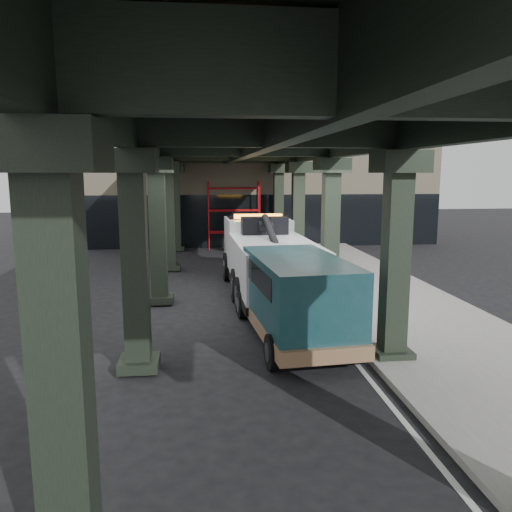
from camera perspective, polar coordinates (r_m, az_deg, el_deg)
ground at (r=15.89m, az=0.95°, el=-6.97°), size 90.00×90.00×0.00m
sidewalk at (r=18.81m, az=13.94°, el=-4.41°), size 5.00×40.00×0.15m
lane_stripe at (r=18.06m, az=5.53°, el=-4.97°), size 0.12×38.00×0.01m
viaduct at (r=17.21m, az=-1.21°, el=12.68°), size 7.40×32.00×6.40m
building at (r=35.34m, az=0.12°, el=8.67°), size 22.00×10.00×8.00m
scaffolding at (r=29.92m, az=-2.56°, el=4.89°), size 3.08×0.88×4.00m
tow_truck at (r=18.58m, az=1.14°, el=0.07°), size 2.99×9.23×2.99m
towed_van at (r=13.40m, az=4.44°, el=-4.53°), size 2.73×5.95×2.34m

